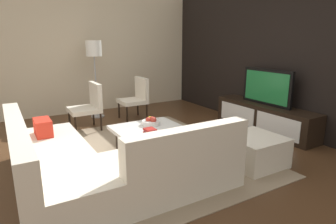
% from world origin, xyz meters
% --- Properties ---
extents(ground_plane, '(14.00, 14.00, 0.00)m').
position_xyz_m(ground_plane, '(0.00, 0.00, 0.00)').
color(ground_plane, '#4C301C').
extents(feature_wall_back, '(6.40, 0.12, 2.80)m').
position_xyz_m(feature_wall_back, '(0.00, 2.70, 1.40)').
color(feature_wall_back, black).
rests_on(feature_wall_back, ground).
extents(side_wall_left, '(0.12, 5.20, 2.80)m').
position_xyz_m(side_wall_left, '(-3.20, 0.20, 1.40)').
color(side_wall_left, beige).
rests_on(side_wall_left, ground).
extents(area_rug, '(3.35, 2.78, 0.01)m').
position_xyz_m(area_rug, '(-0.10, 0.00, 0.01)').
color(area_rug, gray).
rests_on(area_rug, ground).
extents(media_console, '(2.05, 0.47, 0.50)m').
position_xyz_m(media_console, '(-0.00, 2.40, 0.25)').
color(media_console, black).
rests_on(media_console, ground).
extents(television, '(1.05, 0.06, 0.64)m').
position_xyz_m(television, '(0.00, 2.40, 0.82)').
color(television, black).
rests_on(television, media_console).
extents(sectional_couch, '(2.27, 2.29, 0.80)m').
position_xyz_m(sectional_couch, '(0.49, -0.88, 0.28)').
color(sectional_couch, beige).
rests_on(sectional_couch, ground).
extents(coffee_table, '(0.99, 1.00, 0.38)m').
position_xyz_m(coffee_table, '(-0.10, 0.10, 0.20)').
color(coffee_table, black).
rests_on(coffee_table, ground).
extents(accent_chair_near, '(0.56, 0.54, 0.87)m').
position_xyz_m(accent_chair_near, '(-1.76, -0.33, 0.49)').
color(accent_chair_near, black).
rests_on(accent_chair_near, ground).
extents(floor_lamp, '(0.32, 0.32, 1.63)m').
position_xyz_m(floor_lamp, '(-2.55, 0.05, 1.37)').
color(floor_lamp, '#A5A5AA').
rests_on(floor_lamp, ground).
extents(ottoman, '(0.70, 0.70, 0.40)m').
position_xyz_m(ottoman, '(0.96, 1.11, 0.20)').
color(ottoman, beige).
rests_on(ottoman, ground).
extents(fruit_bowl, '(0.28, 0.28, 0.14)m').
position_xyz_m(fruit_bowl, '(-0.28, 0.20, 0.43)').
color(fruit_bowl, silver).
rests_on(fruit_bowl, coffee_table).
extents(accent_chair_far, '(0.53, 0.53, 0.87)m').
position_xyz_m(accent_chair_far, '(-2.00, 0.75, 0.49)').
color(accent_chair_far, black).
rests_on(accent_chair_far, ground).
extents(book_stack, '(0.20, 0.14, 0.09)m').
position_xyz_m(book_stack, '(0.12, -0.02, 0.42)').
color(book_stack, maroon).
rests_on(book_stack, coffee_table).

